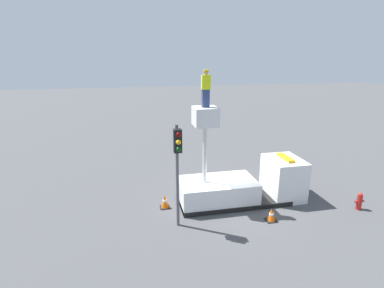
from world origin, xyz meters
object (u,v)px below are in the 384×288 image
at_px(traffic_cone_rear, 165,202).
at_px(traffic_cone_curbside, 271,215).
at_px(bucket_truck, 243,184).
at_px(traffic_light_pole, 178,157).
at_px(fire_hydrant, 359,201).
at_px(worker, 206,89).

distance_m(traffic_cone_rear, traffic_cone_curbside, 5.28).
height_order(bucket_truck, traffic_cone_rear, bucket_truck).
height_order(traffic_cone_rear, traffic_cone_curbside, traffic_cone_rear).
relative_size(bucket_truck, traffic_cone_rear, 9.41).
relative_size(traffic_light_pole, traffic_cone_curbside, 7.55).
distance_m(traffic_light_pole, traffic_cone_rear, 3.60).
xyz_separation_m(traffic_light_pole, fire_hydrant, (9.20, -0.28, -2.93)).
xyz_separation_m(fire_hydrant, traffic_cone_curbside, (-4.84, -0.11, -0.14)).
relative_size(fire_hydrant, traffic_cone_rear, 1.27).
bearing_deg(worker, traffic_cone_rear, 178.28).
bearing_deg(traffic_cone_rear, fire_hydrant, -12.80).
relative_size(bucket_truck, worker, 3.79).
bearing_deg(fire_hydrant, worker, 164.29).
xyz_separation_m(worker, traffic_cone_rear, (-2.07, 0.06, -5.68)).
relative_size(bucket_truck, traffic_light_pole, 1.39).
bearing_deg(traffic_light_pole, traffic_cone_rear, 101.88).
xyz_separation_m(traffic_cone_rear, traffic_cone_curbside, (4.76, -2.29, -0.04)).
bearing_deg(traffic_light_pole, fire_hydrant, -1.75).
bearing_deg(worker, bucket_truck, 0.00).
xyz_separation_m(bucket_truck, traffic_light_pole, (-3.77, -1.84, 2.43)).
relative_size(traffic_light_pole, fire_hydrant, 5.31).
relative_size(traffic_light_pole, traffic_cone_rear, 6.75).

